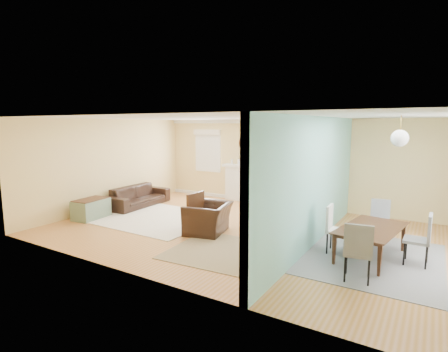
{
  "coord_description": "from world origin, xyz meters",
  "views": [
    {
      "loc": [
        3.56,
        -6.87,
        2.44
      ],
      "look_at": [
        -0.8,
        0.3,
        1.2
      ],
      "focal_mm": 28.0,
      "sensor_mm": 36.0,
      "label": 1
    }
  ],
  "objects": [
    {
      "name": "ceiling",
      "position": [
        0.0,
        0.0,
        2.6
      ],
      "size": [
        9.0,
        6.0,
        0.02
      ],
      "primitive_type": "cube",
      "color": "white",
      "rests_on": "wall_back"
    },
    {
      "name": "dining_chair_n",
      "position": [
        2.66,
        0.92,
        0.51
      ],
      "size": [
        0.43,
        0.43,
        0.87
      ],
      "color": "gray",
      "rests_on": "floor"
    },
    {
      "name": "rug_cream",
      "position": [
        -2.57,
        -0.17,
        0.01
      ],
      "size": [
        2.99,
        2.6,
        0.02
      ],
      "primitive_type": "cube",
      "rotation": [
        0.0,
        0.0,
        -0.01
      ],
      "color": "beige",
      "rests_on": "floor"
    },
    {
      "name": "pendant",
      "position": [
        3.0,
        0.0,
        2.2
      ],
      "size": [
        0.3,
        0.3,
        0.55
      ],
      "color": "gold",
      "rests_on": "ceiling"
    },
    {
      "name": "tv",
      "position": [
        1.17,
        1.41,
        1.13
      ],
      "size": [
        0.19,
        1.13,
        0.65
      ],
      "primitive_type": "imported",
      "rotation": [
        0.0,
        0.0,
        1.61
      ],
      "color": "black",
      "rests_on": "credenza"
    },
    {
      "name": "window_right",
      "position": [
        0.05,
        2.95,
        1.66
      ],
      "size": [
        1.05,
        0.13,
        1.42
      ],
      "color": "white",
      "rests_on": "wall_back"
    },
    {
      "name": "dining_chair_w",
      "position": [
        2.09,
        -0.27,
        0.54
      ],
      "size": [
        0.42,
        0.42,
        0.92
      ],
      "color": "white",
      "rests_on": "floor"
    },
    {
      "name": "dining_chair_s",
      "position": [
        2.64,
        -1.31,
        0.56
      ],
      "size": [
        0.48,
        0.48,
        0.95
      ],
      "color": "gray",
      "rests_on": "floor"
    },
    {
      "name": "wall_front",
      "position": [
        0.0,
        -3.0,
        1.3
      ],
      "size": [
        9.0,
        0.02,
        2.6
      ],
      "primitive_type": "cube",
      "color": "#E8CD7B",
      "rests_on": "ground"
    },
    {
      "name": "green_chair",
      "position": [
        0.38,
        2.26,
        0.34
      ],
      "size": [
        0.96,
        0.97,
        0.69
      ],
      "primitive_type": "imported",
      "rotation": [
        0.0,
        0.0,
        2.77
      ],
      "color": "#0C694E",
      "rests_on": "floor"
    },
    {
      "name": "window_left",
      "position": [
        -3.05,
        2.95,
        1.66
      ],
      "size": [
        1.05,
        0.13,
        1.42
      ],
      "color": "white",
      "rests_on": "wall_back"
    },
    {
      "name": "wall_left",
      "position": [
        -4.5,
        0.0,
        1.3
      ],
      "size": [
        0.02,
        6.0,
        2.6
      ],
      "primitive_type": "cube",
      "color": "#E8CD7B",
      "rests_on": "ground"
    },
    {
      "name": "sofa",
      "position": [
        -4.0,
        0.6,
        0.3
      ],
      "size": [
        0.92,
        2.12,
        0.61
      ],
      "primitive_type": "imported",
      "rotation": [
        0.0,
        0.0,
        1.62
      ],
      "color": "black",
      "rests_on": "floor"
    },
    {
      "name": "trunk",
      "position": [
        -4.04,
        -1.07,
        0.26
      ],
      "size": [
        0.65,
        0.96,
        0.52
      ],
      "color": "gray",
      "rests_on": "floor"
    },
    {
      "name": "potted_plant",
      "position": [
        1.23,
        0.49,
        0.74
      ],
      "size": [
        0.35,
        0.4,
        0.43
      ],
      "primitive_type": "imported",
      "rotation": [
        0.0,
        0.0,
        4.77
      ],
      "color": "#337F33",
      "rests_on": "garden_stool"
    },
    {
      "name": "rug_jute",
      "position": [
        0.32,
        -1.33,
        0.01
      ],
      "size": [
        2.4,
        2.01,
        0.01
      ],
      "primitive_type": "cube",
      "rotation": [
        0.0,
        0.0,
        0.07
      ],
      "color": "#9E8563",
      "rests_on": "floor"
    },
    {
      "name": "fireplace",
      "position": [
        -1.5,
        2.88,
        0.6
      ],
      "size": [
        1.7,
        0.3,
        1.17
      ],
      "color": "white",
      "rests_on": "ground"
    },
    {
      "name": "wall_clock",
      "position": [
        -1.5,
        2.97,
        1.85
      ],
      "size": [
        0.7,
        0.07,
        0.7
      ],
      "color": "#432112",
      "rests_on": "wall_back"
    },
    {
      "name": "dining_chair_e",
      "position": [
        3.4,
        -0.14,
        0.55
      ],
      "size": [
        0.42,
        0.42,
        0.93
      ],
      "color": "gray",
      "rests_on": "floor"
    },
    {
      "name": "partition",
      "position": [
        1.51,
        0.28,
        1.36
      ],
      "size": [
        0.17,
        6.0,
        2.6
      ],
      "color": "#E8CD7B",
      "rests_on": "ground"
    },
    {
      "name": "credenza",
      "position": [
        1.18,
        1.41,
        0.4
      ],
      "size": [
        0.56,
        1.65,
        0.8
      ],
      "color": "#A7773A",
      "rests_on": "floor"
    },
    {
      "name": "wall_back",
      "position": [
        0.0,
        3.0,
        1.3
      ],
      "size": [
        9.0,
        0.02,
        2.6
      ],
      "primitive_type": "cube",
      "color": "#E8CD7B",
      "rests_on": "ground"
    },
    {
      "name": "rug_grey",
      "position": [
        2.69,
        -0.21,
        0.01
      ],
      "size": [
        2.35,
        2.94,
        0.01
      ],
      "primitive_type": "cube",
      "color": "gray",
      "rests_on": "floor"
    },
    {
      "name": "garden_stool",
      "position": [
        1.23,
        0.49,
        0.26
      ],
      "size": [
        0.36,
        0.36,
        0.52
      ],
      "primitive_type": "cylinder",
      "color": "white",
      "rests_on": "floor"
    },
    {
      "name": "dining_table",
      "position": [
        2.69,
        -0.21,
        0.29
      ],
      "size": [
        1.16,
        1.77,
        0.58
      ],
      "primitive_type": "imported",
      "rotation": [
        0.0,
        0.0,
        1.42
      ],
      "color": "#432112",
      "rests_on": "floor"
    },
    {
      "name": "eames_chair",
      "position": [
        -0.73,
        -0.49,
        0.34
      ],
      "size": [
        1.12,
        1.22,
        0.68
      ],
      "primitive_type": "imported",
      "rotation": [
        0.0,
        0.0,
        -1.34
      ],
      "color": "black",
      "rests_on": "floor"
    },
    {
      "name": "floor",
      "position": [
        0.0,
        0.0,
        0.0
      ],
      "size": [
        9.0,
        9.0,
        0.0
      ],
      "primitive_type": "plane",
      "color": "#B06E29",
      "rests_on": "ground"
    }
  ]
}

